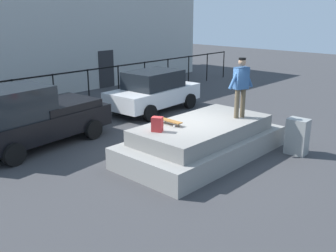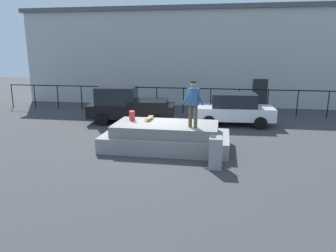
# 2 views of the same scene
# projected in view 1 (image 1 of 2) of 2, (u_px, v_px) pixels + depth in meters

# --- Properties ---
(ground_plane) EXTENTS (60.00, 60.00, 0.00)m
(ground_plane) POSITION_uv_depth(u_px,v_px,m) (184.00, 154.00, 11.45)
(ground_plane) COLOR #38383A
(concrete_ledge) EXTENTS (5.06, 2.57, 1.03)m
(concrete_ledge) POSITION_uv_depth(u_px,v_px,m) (203.00, 141.00, 11.18)
(concrete_ledge) COLOR gray
(concrete_ledge) RESTS_ON ground_plane
(skateboarder) EXTENTS (0.86, 0.36, 1.76)m
(skateboarder) POSITION_uv_depth(u_px,v_px,m) (241.00, 84.00, 11.20)
(skateboarder) COLOR brown
(skateboarder) RESTS_ON concrete_ledge
(skateboard) EXTENTS (0.24, 0.80, 0.12)m
(skateboard) POSITION_uv_depth(u_px,v_px,m) (170.00, 121.00, 10.77)
(skateboard) COLOR brown
(skateboard) RESTS_ON concrete_ledge
(backpack) EXTENTS (0.30, 0.34, 0.39)m
(backpack) POSITION_uv_depth(u_px,v_px,m) (157.00, 124.00, 10.12)
(backpack) COLOR red
(backpack) RESTS_ON concrete_ledge
(car_black_pickup_near) EXTENTS (4.82, 2.46, 1.96)m
(car_black_pickup_near) POSITION_uv_depth(u_px,v_px,m) (31.00, 117.00, 11.86)
(car_black_pickup_near) COLOR black
(car_black_pickup_near) RESTS_ON ground_plane
(car_white_sedan_mid) EXTENTS (4.28, 2.28, 1.69)m
(car_white_sedan_mid) POSITION_uv_depth(u_px,v_px,m) (154.00, 91.00, 16.14)
(car_white_sedan_mid) COLOR white
(car_white_sedan_mid) RESTS_ON ground_plane
(utility_box) EXTENTS (0.47, 0.62, 1.07)m
(utility_box) POSITION_uv_depth(u_px,v_px,m) (297.00, 136.00, 11.35)
(utility_box) COLOR gray
(utility_box) RESTS_ON ground_plane
(fence_row) EXTENTS (24.06, 0.06, 1.63)m
(fence_row) POSITION_uv_depth(u_px,v_px,m) (53.00, 86.00, 15.70)
(fence_row) COLOR black
(fence_row) RESTS_ON ground_plane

